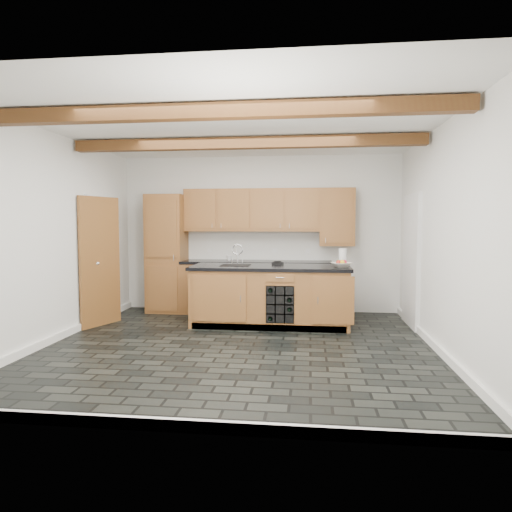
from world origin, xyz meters
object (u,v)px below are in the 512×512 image
Objects in this scene: island at (271,295)px; paper_towel at (343,257)px; kitchen_scale at (278,263)px; fruit_bowl at (341,265)px.

island is 9.26× the size of paper_towel.
island is at bearing -104.70° from kitchen_scale.
fruit_bowl is (0.98, -0.35, 0.01)m from kitchen_scale.
kitchen_scale reaches higher than island.
island is 13.07× the size of kitchen_scale.
kitchen_scale is 0.64× the size of fruit_bowl.
kitchen_scale is (0.09, 0.25, 0.49)m from island.
paper_towel is at bearing 1.34° from kitchen_scale.
paper_towel is (1.11, 0.18, 0.60)m from island.
kitchen_scale is 1.03m from paper_towel.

